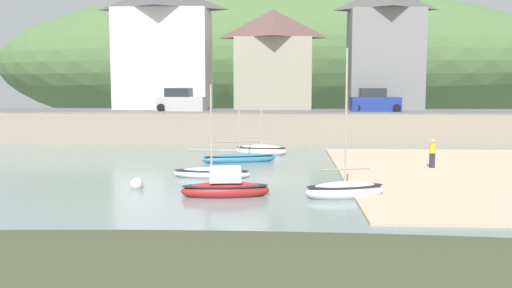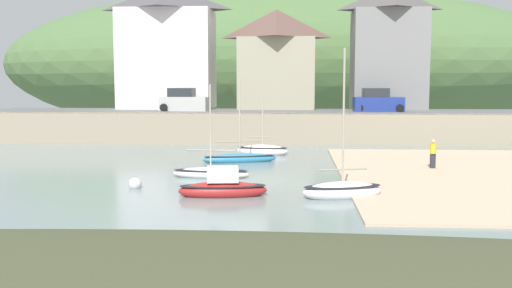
# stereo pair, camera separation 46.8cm
# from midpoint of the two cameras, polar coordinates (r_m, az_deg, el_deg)

# --- Properties ---
(ground) EXTENTS (48.00, 41.00, 0.61)m
(ground) POSITION_cam_midpoint_polar(r_m,az_deg,el_deg) (19.95, 0.24, -7.81)
(ground) COLOR gray
(quay_seawall) EXTENTS (48.00, 9.40, 2.40)m
(quay_seawall) POSITION_cam_midpoint_polar(r_m,az_deg,el_deg) (46.59, 0.02, 1.74)
(quay_seawall) COLOR gray
(quay_seawall) RESTS_ON ground
(hillside_backdrop) EXTENTS (80.00, 44.00, 20.61)m
(hillside_backdrop) POSITION_cam_midpoint_polar(r_m,az_deg,el_deg) (84.13, 2.23, 7.73)
(hillside_backdrop) COLOR #4F703F
(hillside_backdrop) RESTS_ON ground
(waterfront_building_left) EXTENTS (8.70, 5.79, 11.30)m
(waterfront_building_left) POSITION_cam_midpoint_polar(r_m,az_deg,el_deg) (55.38, -9.23, 9.39)
(waterfront_building_left) COLOR white
(waterfront_building_left) RESTS_ON ground
(waterfront_building_centre) EXTENTS (7.15, 5.45, 9.02)m
(waterfront_building_centre) POSITION_cam_midpoint_polar(r_m,az_deg,el_deg) (54.15, 1.43, 8.34)
(waterfront_building_centre) COLOR #A29B81
(waterfront_building_centre) RESTS_ON ground
(waterfront_building_right) EXTENTS (6.75, 5.01, 10.98)m
(waterfront_building_right) POSITION_cam_midpoint_polar(r_m,az_deg,el_deg) (54.88, 12.20, 9.20)
(waterfront_building_right) COLOR gray
(waterfront_building_right) RESTS_ON ground
(church_with_spire) EXTENTS (3.00, 3.00, 14.33)m
(church_with_spire) POSITION_cam_midpoint_polar(r_m,az_deg,el_deg) (59.32, 13.76, 10.67)
(church_with_spire) COLOR tan
(church_with_spire) RESTS_ON ground
(rowboat_small_beached) EXTENTS (3.61, 1.65, 4.50)m
(rowboat_small_beached) POSITION_cam_midpoint_polar(r_m,az_deg,el_deg) (39.62, 0.17, -0.62)
(rowboat_small_beached) COLOR white
(rowboat_small_beached) RESTS_ON ground
(dinghy_open_wooden) EXTENTS (3.77, 2.29, 6.55)m
(dinghy_open_wooden) POSITION_cam_midpoint_polar(r_m,az_deg,el_deg) (25.51, 8.13, -4.46)
(dinghy_open_wooden) COLOR white
(dinghy_open_wooden) RESTS_ON ground
(sailboat_tall_mast) EXTENTS (4.67, 2.15, 5.28)m
(sailboat_tall_mast) POSITION_cam_midpoint_polar(r_m,az_deg,el_deg) (35.96, -2.02, -1.38)
(sailboat_tall_mast) COLOR teal
(sailboat_tall_mast) RESTS_ON ground
(sailboat_nearest_shore) EXTENTS (4.06, 1.41, 4.95)m
(sailboat_nearest_shore) POSITION_cam_midpoint_polar(r_m,az_deg,el_deg) (30.45, -4.80, -2.81)
(sailboat_nearest_shore) COLOR white
(sailboat_nearest_shore) RESTS_ON ground
(sailboat_white_hull) EXTENTS (3.99, 1.82, 1.46)m
(sailboat_white_hull) POSITION_cam_midpoint_polar(r_m,az_deg,el_deg) (25.51, -3.53, -4.29)
(sailboat_white_hull) COLOR #A92424
(sailboat_white_hull) RESTS_ON ground
(parked_car_near_slipway) EXTENTS (4.26, 2.15, 1.95)m
(parked_car_near_slipway) POSITION_cam_midpoint_polar(r_m,az_deg,el_deg) (50.45, -7.58, 4.13)
(parked_car_near_slipway) COLOR #B9B9B7
(parked_car_near_slipway) RESTS_ON ground
(parked_car_by_wall) EXTENTS (4.16, 1.86, 1.95)m
(parked_car_by_wall) POSITION_cam_midpoint_polar(r_m,az_deg,el_deg) (50.16, 11.21, 4.06)
(parked_car_by_wall) COLOR navy
(parked_car_by_wall) RESTS_ON ground
(person_on_slipway) EXTENTS (0.34, 0.34, 1.62)m
(person_on_slipway) POSITION_cam_midpoint_polar(r_m,az_deg,el_deg) (34.25, 16.43, -0.77)
(person_on_slipway) COLOR #282833
(person_on_slipway) RESTS_ON ground
(mooring_buoy) EXTENTS (0.61, 0.61, 0.61)m
(mooring_buoy) POSITION_cam_midpoint_polar(r_m,az_deg,el_deg) (27.90, -12.03, -3.86)
(mooring_buoy) COLOR silver
(mooring_buoy) RESTS_ON ground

